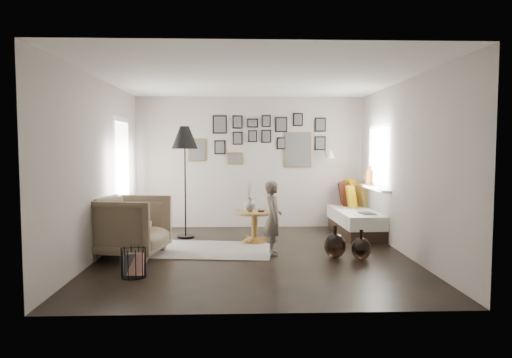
{
  "coord_description": "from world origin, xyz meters",
  "views": [
    {
      "loc": [
        -0.2,
        -6.69,
        1.6
      ],
      "look_at": [
        0.05,
        0.5,
        1.1
      ],
      "focal_mm": 32.0,
      "sensor_mm": 36.0,
      "label": 1
    }
  ],
  "objects_px": {
    "magazine_basket": "(134,263)",
    "demijohn_small": "(361,249)",
    "daybed": "(357,217)",
    "armchair": "(131,226)",
    "child": "(273,218)",
    "pedestal_table": "(254,228)",
    "demijohn_large": "(335,245)",
    "vase": "(250,203)",
    "floor_lamp": "(185,142)"
  },
  "relations": [
    {
      "from": "vase",
      "to": "demijohn_large",
      "type": "relative_size",
      "value": 1.0
    },
    {
      "from": "daybed",
      "to": "child",
      "type": "xyz_separation_m",
      "value": [
        -1.71,
        -1.71,
        0.26
      ]
    },
    {
      "from": "pedestal_table",
      "to": "floor_lamp",
      "type": "relative_size",
      "value": 0.34
    },
    {
      "from": "floor_lamp",
      "to": "demijohn_small",
      "type": "xyz_separation_m",
      "value": [
        2.69,
        -1.71,
        -1.54
      ]
    },
    {
      "from": "floor_lamp",
      "to": "child",
      "type": "relative_size",
      "value": 1.78
    },
    {
      "from": "magazine_basket",
      "to": "demijohn_large",
      "type": "bearing_deg",
      "value": 17.95
    },
    {
      "from": "armchair",
      "to": "child",
      "type": "height_order",
      "value": "child"
    },
    {
      "from": "floor_lamp",
      "to": "child",
      "type": "height_order",
      "value": "floor_lamp"
    },
    {
      "from": "vase",
      "to": "floor_lamp",
      "type": "distance_m",
      "value": 1.59
    },
    {
      "from": "vase",
      "to": "magazine_basket",
      "type": "height_order",
      "value": "vase"
    },
    {
      "from": "vase",
      "to": "daybed",
      "type": "relative_size",
      "value": 0.23
    },
    {
      "from": "magazine_basket",
      "to": "demijohn_small",
      "type": "bearing_deg",
      "value": 13.88
    },
    {
      "from": "armchair",
      "to": "child",
      "type": "relative_size",
      "value": 0.89
    },
    {
      "from": "daybed",
      "to": "child",
      "type": "height_order",
      "value": "child"
    },
    {
      "from": "demijohn_small",
      "to": "child",
      "type": "height_order",
      "value": "child"
    },
    {
      "from": "magazine_basket",
      "to": "child",
      "type": "relative_size",
      "value": 0.33
    },
    {
      "from": "daybed",
      "to": "magazine_basket",
      "type": "height_order",
      "value": "daybed"
    },
    {
      "from": "daybed",
      "to": "magazine_basket",
      "type": "bearing_deg",
      "value": -142.7
    },
    {
      "from": "pedestal_table",
      "to": "floor_lamp",
      "type": "bearing_deg",
      "value": 159.83
    },
    {
      "from": "vase",
      "to": "child",
      "type": "relative_size",
      "value": 0.43
    },
    {
      "from": "daybed",
      "to": "magazine_basket",
      "type": "distance_m",
      "value": 4.51
    },
    {
      "from": "floor_lamp",
      "to": "magazine_basket",
      "type": "xyz_separation_m",
      "value": [
        -0.35,
        -2.46,
        -1.52
      ]
    },
    {
      "from": "floor_lamp",
      "to": "magazine_basket",
      "type": "distance_m",
      "value": 2.91
    },
    {
      "from": "vase",
      "to": "magazine_basket",
      "type": "bearing_deg",
      "value": -126.05
    },
    {
      "from": "armchair",
      "to": "magazine_basket",
      "type": "bearing_deg",
      "value": -154.64
    },
    {
      "from": "armchair",
      "to": "daybed",
      "type": "bearing_deg",
      "value": -55.26
    },
    {
      "from": "daybed",
      "to": "armchair",
      "type": "relative_size",
      "value": 2.1
    },
    {
      "from": "child",
      "to": "demijohn_small",
      "type": "bearing_deg",
      "value": -109.57
    },
    {
      "from": "magazine_basket",
      "to": "demijohn_small",
      "type": "distance_m",
      "value": 3.13
    },
    {
      "from": "pedestal_table",
      "to": "daybed",
      "type": "height_order",
      "value": "daybed"
    },
    {
      "from": "armchair",
      "to": "demijohn_large",
      "type": "xyz_separation_m",
      "value": [
        2.98,
        -0.22,
        -0.26
      ]
    },
    {
      "from": "pedestal_table",
      "to": "demijohn_large",
      "type": "distance_m",
      "value": 1.61
    },
    {
      "from": "daybed",
      "to": "demijohn_small",
      "type": "xyz_separation_m",
      "value": [
        -0.48,
        -2.07,
        -0.13
      ]
    },
    {
      "from": "pedestal_table",
      "to": "demijohn_small",
      "type": "height_order",
      "value": "pedestal_table"
    },
    {
      "from": "pedestal_table",
      "to": "child",
      "type": "relative_size",
      "value": 0.6
    },
    {
      "from": "demijohn_large",
      "to": "floor_lamp",
      "type": "bearing_deg",
      "value": 145.85
    },
    {
      "from": "vase",
      "to": "magazine_basket",
      "type": "xyz_separation_m",
      "value": [
        -1.48,
        -2.03,
        -0.49
      ]
    },
    {
      "from": "vase",
      "to": "demijohn_large",
      "type": "bearing_deg",
      "value": -43.86
    },
    {
      "from": "pedestal_table",
      "to": "demijohn_small",
      "type": "distance_m",
      "value": 1.95
    },
    {
      "from": "demijohn_large",
      "to": "daybed",
      "type": "bearing_deg",
      "value": 66.9
    },
    {
      "from": "daybed",
      "to": "demijohn_small",
      "type": "height_order",
      "value": "daybed"
    },
    {
      "from": "pedestal_table",
      "to": "armchair",
      "type": "bearing_deg",
      "value": -153.58
    },
    {
      "from": "magazine_basket",
      "to": "vase",
      "type": "bearing_deg",
      "value": 53.95
    },
    {
      "from": "vase",
      "to": "demijohn_small",
      "type": "bearing_deg",
      "value": -39.43
    },
    {
      "from": "daybed",
      "to": "demijohn_small",
      "type": "relative_size",
      "value": 4.76
    },
    {
      "from": "daybed",
      "to": "demijohn_small",
      "type": "bearing_deg",
      "value": -104.49
    },
    {
      "from": "magazine_basket",
      "to": "child",
      "type": "distance_m",
      "value": 2.15
    },
    {
      "from": "demijohn_small",
      "to": "child",
      "type": "xyz_separation_m",
      "value": [
        -1.23,
        0.35,
        0.39
      ]
    },
    {
      "from": "demijohn_small",
      "to": "child",
      "type": "relative_size",
      "value": 0.39
    },
    {
      "from": "armchair",
      "to": "demijohn_large",
      "type": "distance_m",
      "value": 3.0
    }
  ]
}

